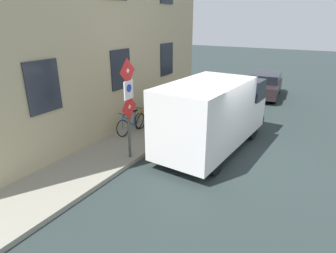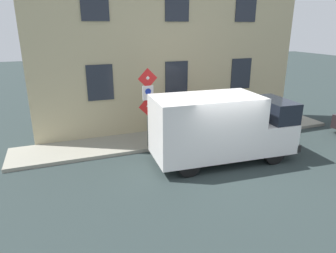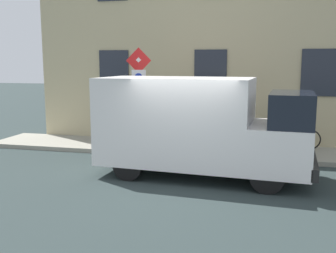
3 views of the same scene
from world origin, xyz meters
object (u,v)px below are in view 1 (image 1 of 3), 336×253
Objects in this scene: parked_hatchback at (264,84)px; bicycle_black at (168,106)px; bicycle_green at (158,111)px; bicycle_blue at (132,123)px; pedestrian at (157,109)px; bicycle_orange at (145,117)px; sign_post_stacked at (129,98)px; delivery_van at (213,113)px; litter_bin at (181,113)px.

bicycle_black is (3.06, 6.10, -0.22)m from parked_hatchback.
bicycle_black is 0.97m from bicycle_green.
parked_hatchback is 9.50m from bicycle_blue.
pedestrian reaches higher than bicycle_green.
bicycle_black is 1.93m from bicycle_orange.
bicycle_black is 2.44m from pedestrian.
parked_hatchback is (-1.75, -10.78, -1.38)m from sign_post_stacked.
pedestrian reaches higher than parked_hatchback.
bicycle_orange is 1.00× the size of bicycle_blue.
bicycle_orange is (1.31, -2.75, -1.60)m from sign_post_stacked.
delivery_van is 3.19× the size of bicycle_black.
delivery_van reaches higher than litter_bin.
sign_post_stacked reaches higher than bicycle_blue.
sign_post_stacked is 4.25m from bicycle_green.
parked_hatchback is at bearing 4.82° from delivery_van.
bicycle_orange is (-0.00, 0.97, 0.00)m from bicycle_green.
bicycle_orange is (-0.00, 1.93, 0.00)m from bicycle_black.
parked_hatchback is (0.15, -8.60, -0.60)m from delivery_van.
bicycle_green and bicycle_orange have the same top height.
pedestrian is (0.53, -2.43, -1.04)m from sign_post_stacked.
delivery_van is at bearing -4.58° from parked_hatchback.
bicycle_green is at bearing -0.68° from bicycle_black.
bicycle_green is (-0.00, 0.97, 0.00)m from bicycle_black.
bicycle_green is (1.31, -3.71, -1.60)m from sign_post_stacked.
parked_hatchback is at bearing -112.68° from pedestrian.
pedestrian is (2.28, 8.34, 0.34)m from parked_hatchback.
bicycle_black is 0.99× the size of pedestrian.
bicycle_green is 1.60m from pedestrian.
bicycle_green is 1.91× the size of litter_bin.
delivery_van reaches higher than bicycle_green.
bicycle_black is at bearing -32.20° from parked_hatchback.
pedestrian is 1.91× the size of litter_bin.
bicycle_green is at bearing 172.68° from bicycle_orange.
delivery_van is 2.46m from pedestrian.
bicycle_black is (1.31, -4.68, -1.60)m from sign_post_stacked.
pedestrian is at bearing 134.14° from bicycle_blue.
sign_post_stacked is at bearing 92.22° from litter_bin.
bicycle_green is at bearing -28.97° from parked_hatchback.
sign_post_stacked reaches higher than bicycle_green.
bicycle_blue is (3.06, 9.00, -0.22)m from parked_hatchback.
parked_hatchback is 2.41× the size of pedestrian.
delivery_van is at bearing 51.32° from bicycle_black.
parked_hatchback is 2.42× the size of bicycle_blue.
sign_post_stacked is 3.44m from bicycle_orange.
bicycle_green is at bearing -66.21° from pedestrian.
delivery_van is 1.31× the size of parked_hatchback.
delivery_van is 3.33m from bicycle_blue.
parked_hatchback is 8.59m from bicycle_orange.
bicycle_orange is at bearing -26.41° from parked_hatchback.
bicycle_orange is 0.97m from bicycle_blue.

